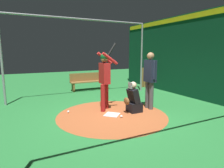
# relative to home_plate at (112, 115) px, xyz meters

# --- Properties ---
(ground_plane) EXTENTS (26.87, 26.87, 0.00)m
(ground_plane) POSITION_rel_home_plate_xyz_m (0.00, 0.00, -0.01)
(ground_plane) COLOR #287A38
(dirt_circle) EXTENTS (3.31, 3.31, 0.01)m
(dirt_circle) POSITION_rel_home_plate_xyz_m (0.00, 0.00, -0.01)
(dirt_circle) COLOR #AD562D
(dirt_circle) RESTS_ON ground
(home_plate) EXTENTS (0.59, 0.59, 0.01)m
(home_plate) POSITION_rel_home_plate_xyz_m (0.00, 0.00, 0.00)
(home_plate) COLOR white
(home_plate) RESTS_ON dirt_circle
(batter) EXTENTS (0.68, 0.49, 2.18)m
(batter) POSITION_rel_home_plate_xyz_m (-0.03, -0.58, 1.12)
(batter) COLOR maroon
(batter) RESTS_ON ground
(catcher) EXTENTS (0.58, 0.40, 0.97)m
(catcher) POSITION_rel_home_plate_xyz_m (-0.73, 0.03, 0.37)
(catcher) COLOR black
(catcher) RESTS_ON ground
(umpire) EXTENTS (0.23, 0.49, 1.87)m
(umpire) POSITION_rel_home_plate_xyz_m (-1.42, -0.05, 1.05)
(umpire) COLOR #4C4C51
(umpire) RESTS_ON ground
(back_wall) EXTENTS (0.22, 10.87, 3.44)m
(back_wall) POSITION_rel_home_plate_xyz_m (-4.02, 0.00, 1.72)
(back_wall) COLOR #0C3D26
(back_wall) RESTS_ON ground
(cage_frame) EXTENTS (5.94, 5.44, 3.21)m
(cage_frame) POSITION_rel_home_plate_xyz_m (0.00, 0.00, 2.23)
(cage_frame) COLOR gray
(cage_frame) RESTS_ON ground
(bat_rack) EXTENTS (0.58, 0.20, 1.05)m
(bat_rack) POSITION_rel_home_plate_xyz_m (-3.78, -3.38, 0.48)
(bat_rack) COLOR olive
(bat_rack) RESTS_ON ground
(bench) EXTENTS (1.99, 0.36, 0.85)m
(bench) POSITION_rel_home_plate_xyz_m (-0.76, -3.99, 0.44)
(bench) COLOR olive
(bench) RESTS_ON ground
(baseball_0) EXTENTS (0.07, 0.07, 0.07)m
(baseball_0) POSITION_rel_home_plate_xyz_m (-1.14, -0.59, 0.03)
(baseball_0) COLOR white
(baseball_0) RESTS_ON dirt_circle
(baseball_1) EXTENTS (0.07, 0.07, 0.07)m
(baseball_1) POSITION_rel_home_plate_xyz_m (1.14, -0.77, 0.03)
(baseball_1) COLOR white
(baseball_1) RESTS_ON dirt_circle
(baseball_2) EXTENTS (0.07, 0.07, 0.07)m
(baseball_2) POSITION_rel_home_plate_xyz_m (-0.13, 0.35, 0.03)
(baseball_2) COLOR white
(baseball_2) RESTS_ON dirt_circle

